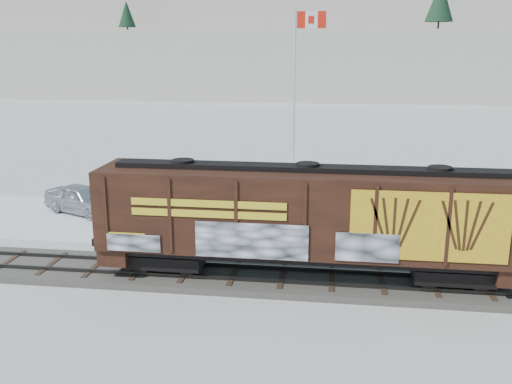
# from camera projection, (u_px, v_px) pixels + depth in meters

# --- Properties ---
(ground) EXTENTS (500.00, 500.00, 0.00)m
(ground) POSITION_uv_depth(u_px,v_px,m) (234.00, 280.00, 23.62)
(ground) COLOR white
(ground) RESTS_ON ground
(rail_track) EXTENTS (50.00, 3.40, 0.43)m
(rail_track) POSITION_uv_depth(u_px,v_px,m) (234.00, 276.00, 23.59)
(rail_track) COLOR #59544C
(rail_track) RESTS_ON ground
(parking_strip) EXTENTS (40.00, 8.00, 0.03)m
(parking_strip) POSITION_uv_depth(u_px,v_px,m) (258.00, 225.00, 30.81)
(parking_strip) COLOR white
(parking_strip) RESTS_ON ground
(hillside) EXTENTS (360.00, 110.00, 93.00)m
(hillside) POSITION_uv_depth(u_px,v_px,m) (323.00, 27.00, 154.14)
(hillside) COLOR white
(hillside) RESTS_ON ground
(hopper_railcar) EXTENTS (16.54, 3.06, 4.48)m
(hopper_railcar) POSITION_uv_depth(u_px,v_px,m) (307.00, 215.00, 22.50)
(hopper_railcar) COLOR black
(hopper_railcar) RESTS_ON rail_track
(flagpole) EXTENTS (2.30, 0.90, 11.63)m
(flagpole) POSITION_uv_depth(u_px,v_px,m) (295.00, 129.00, 36.04)
(flagpole) COLOR silver
(flagpole) RESTS_ON ground
(car_silver) EXTENTS (5.29, 3.81, 1.67)m
(car_silver) POSITION_uv_depth(u_px,v_px,m) (82.00, 199.00, 32.74)
(car_silver) COLOR #ADAFB5
(car_silver) RESTS_ON parking_strip
(car_white) EXTENTS (4.92, 2.66, 1.54)m
(car_white) POSITION_uv_depth(u_px,v_px,m) (351.00, 212.00, 30.43)
(car_white) COLOR silver
(car_white) RESTS_ON parking_strip
(car_dark) EXTENTS (4.91, 2.52, 1.36)m
(car_dark) POSITION_uv_depth(u_px,v_px,m) (341.00, 216.00, 30.05)
(car_dark) COLOR black
(car_dark) RESTS_ON parking_strip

